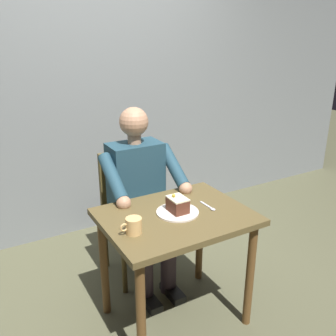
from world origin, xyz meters
TOP-DOWN VIEW (x-y plane):
  - ground_plane at (0.00, 0.00)m, footprint 14.00×14.00m
  - cafe_rear_panel at (0.00, -1.46)m, footprint 6.40×0.12m
  - dining_table at (0.00, 0.00)m, footprint 0.84×0.65m
  - chair at (0.00, -0.64)m, footprint 0.42×0.42m
  - seated_person at (0.00, -0.47)m, footprint 0.53×0.58m
  - dessert_plate at (-0.02, -0.01)m, footprint 0.25×0.25m
  - cake_slice at (-0.02, -0.01)m, footprint 0.09×0.12m
  - coffee_cup at (0.30, 0.08)m, footprint 0.12×0.08m
  - dessert_spoon at (-0.22, 0.03)m, footprint 0.03×0.14m

SIDE VIEW (x-z plane):
  - ground_plane at x=0.00m, z-range 0.00..0.00m
  - chair at x=0.00m, z-range 0.05..0.97m
  - dining_table at x=0.00m, z-range 0.25..0.99m
  - seated_person at x=0.00m, z-range 0.03..1.30m
  - dessert_spoon at x=-0.22m, z-range 0.73..0.74m
  - dessert_plate at x=-0.02m, z-range 0.73..0.74m
  - coffee_cup at x=0.30m, z-range 0.74..0.82m
  - cake_slice at x=-0.02m, z-range 0.74..0.84m
  - cafe_rear_panel at x=0.00m, z-range 0.00..3.00m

